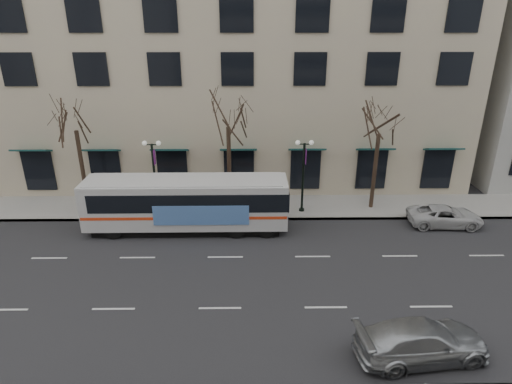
{
  "coord_description": "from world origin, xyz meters",
  "views": [
    {
      "loc": [
        1.51,
        -18.8,
        12.76
      ],
      "look_at": [
        1.75,
        2.33,
        4.0
      ],
      "focal_mm": 30.0,
      "sensor_mm": 36.0,
      "label": 1
    }
  ],
  "objects_px": {
    "lamp_post_right": "(303,173)",
    "white_pickup": "(445,216)",
    "tree_far_right": "(380,120)",
    "tree_far_mid": "(228,113)",
    "tree_far_left": "(74,116)",
    "silver_car": "(422,341)",
    "lamp_post_left": "(154,174)",
    "city_bus": "(188,202)"
  },
  "relations": [
    {
      "from": "tree_far_left",
      "to": "silver_car",
      "type": "relative_size",
      "value": 1.55
    },
    {
      "from": "tree_far_left",
      "to": "lamp_post_left",
      "type": "relative_size",
      "value": 1.6
    },
    {
      "from": "lamp_post_right",
      "to": "white_pickup",
      "type": "bearing_deg",
      "value": -12.36
    },
    {
      "from": "city_bus",
      "to": "silver_car",
      "type": "bearing_deg",
      "value": -46.51
    },
    {
      "from": "lamp_post_right",
      "to": "tree_far_right",
      "type": "bearing_deg",
      "value": 6.85
    },
    {
      "from": "tree_far_left",
      "to": "tree_far_mid",
      "type": "relative_size",
      "value": 0.98
    },
    {
      "from": "tree_far_mid",
      "to": "lamp_post_right",
      "type": "bearing_deg",
      "value": -6.83
    },
    {
      "from": "tree_far_mid",
      "to": "white_pickup",
      "type": "distance_m",
      "value": 15.68
    },
    {
      "from": "tree_far_left",
      "to": "tree_far_right",
      "type": "height_order",
      "value": "tree_far_left"
    },
    {
      "from": "tree_far_right",
      "to": "lamp_post_left",
      "type": "bearing_deg",
      "value": -177.71
    },
    {
      "from": "silver_car",
      "to": "city_bus",
      "type": "bearing_deg",
      "value": 35.91
    },
    {
      "from": "lamp_post_right",
      "to": "tree_far_mid",
      "type": "bearing_deg",
      "value": 173.17
    },
    {
      "from": "tree_far_right",
      "to": "tree_far_left",
      "type": "bearing_deg",
      "value": 180.0
    },
    {
      "from": "lamp_post_left",
      "to": "lamp_post_right",
      "type": "height_order",
      "value": "same"
    },
    {
      "from": "lamp_post_left",
      "to": "city_bus",
      "type": "height_order",
      "value": "lamp_post_left"
    },
    {
      "from": "tree_far_left",
      "to": "silver_car",
      "type": "xyz_separation_m",
      "value": [
        18.26,
        -14.25,
        -5.92
      ]
    },
    {
      "from": "lamp_post_right",
      "to": "white_pickup",
      "type": "distance_m",
      "value": 9.62
    },
    {
      "from": "lamp_post_left",
      "to": "white_pickup",
      "type": "distance_m",
      "value": 19.37
    },
    {
      "from": "tree_far_right",
      "to": "silver_car",
      "type": "bearing_deg",
      "value": -96.94
    },
    {
      "from": "city_bus",
      "to": "lamp_post_left",
      "type": "bearing_deg",
      "value": 135.92
    },
    {
      "from": "white_pickup",
      "to": "tree_far_mid",
      "type": "bearing_deg",
      "value": 82.27
    },
    {
      "from": "lamp_post_left",
      "to": "lamp_post_right",
      "type": "xyz_separation_m",
      "value": [
        10.0,
        0.0,
        0.0
      ]
    },
    {
      "from": "lamp_post_right",
      "to": "silver_car",
      "type": "distance_m",
      "value": 14.2
    },
    {
      "from": "tree_far_left",
      "to": "tree_far_right",
      "type": "relative_size",
      "value": 1.03
    },
    {
      "from": "lamp_post_right",
      "to": "silver_car",
      "type": "bearing_deg",
      "value": -76.59
    },
    {
      "from": "city_bus",
      "to": "white_pickup",
      "type": "bearing_deg",
      "value": 1.17
    },
    {
      "from": "silver_car",
      "to": "tree_far_right",
      "type": "bearing_deg",
      "value": -14.74
    },
    {
      "from": "city_bus",
      "to": "tree_far_left",
      "type": "bearing_deg",
      "value": 157.98
    },
    {
      "from": "tree_far_right",
      "to": "silver_car",
      "type": "height_order",
      "value": "tree_far_right"
    },
    {
      "from": "tree_far_right",
      "to": "white_pickup",
      "type": "bearing_deg",
      "value": -32.14
    },
    {
      "from": "tree_far_mid",
      "to": "tree_far_right",
      "type": "distance_m",
      "value": 10.01
    },
    {
      "from": "tree_far_right",
      "to": "city_bus",
      "type": "xyz_separation_m",
      "value": [
        -12.49,
        -3.0,
        -4.55
      ]
    },
    {
      "from": "lamp_post_left",
      "to": "tree_far_mid",
      "type": "bearing_deg",
      "value": 6.85
    },
    {
      "from": "tree_far_right",
      "to": "white_pickup",
      "type": "relative_size",
      "value": 1.71
    },
    {
      "from": "silver_car",
      "to": "lamp_post_right",
      "type": "bearing_deg",
      "value": 5.61
    },
    {
      "from": "lamp_post_right",
      "to": "city_bus",
      "type": "relative_size",
      "value": 0.41
    },
    {
      "from": "city_bus",
      "to": "silver_car",
      "type": "xyz_separation_m",
      "value": [
        10.75,
        -11.25,
        -1.09
      ]
    },
    {
      "from": "lamp_post_right",
      "to": "silver_car",
      "type": "relative_size",
      "value": 0.97
    },
    {
      "from": "tree_far_mid",
      "to": "white_pickup",
      "type": "relative_size",
      "value": 1.81
    },
    {
      "from": "tree_far_right",
      "to": "lamp_post_left",
      "type": "relative_size",
      "value": 1.55
    },
    {
      "from": "lamp_post_left",
      "to": "tree_far_right",
      "type": "bearing_deg",
      "value": 2.29
    },
    {
      "from": "tree_far_right",
      "to": "lamp_post_right",
      "type": "relative_size",
      "value": 1.55
    }
  ]
}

